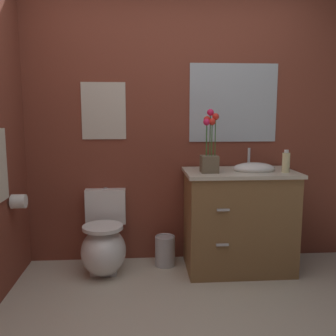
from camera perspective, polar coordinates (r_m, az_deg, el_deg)
name	(u,v)px	position (r m, az deg, el deg)	size (l,w,h in m)	color
wall_back	(195,125)	(3.44, 4.11, 6.55)	(4.10, 0.05, 2.50)	brown
toilet	(104,244)	(3.32, -9.76, -11.41)	(0.38, 0.59, 0.69)	white
vanity_cabinet	(239,219)	(3.32, 10.80, -7.69)	(0.94, 0.56, 1.05)	brown
flower_vase	(210,153)	(3.08, 6.37, 2.32)	(0.14, 0.14, 0.52)	brown
soap_bottle	(286,162)	(3.23, 17.59, 0.86)	(0.06, 0.06, 0.19)	beige
trash_bin	(165,250)	(3.43, -0.45, -12.50)	(0.18, 0.18, 0.27)	#B7B7BC
wall_poster	(104,111)	(3.39, -9.81, 8.59)	(0.39, 0.01, 0.50)	beige
wall_mirror	(233,103)	(3.48, 9.96, 9.76)	(0.80, 0.01, 0.70)	#B2BCC6
toilet_paper_roll	(19,201)	(3.14, -21.87, -4.76)	(0.11, 0.11, 0.11)	white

